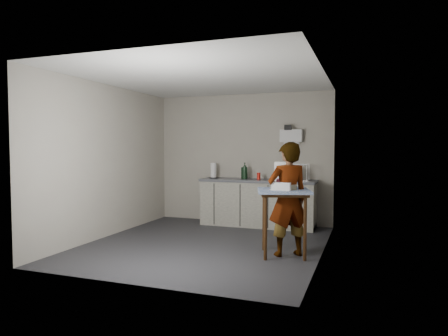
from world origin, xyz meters
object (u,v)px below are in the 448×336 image
(standing_man, at_px, (288,199))
(paper_towel, at_px, (213,171))
(kitchen_counter, at_px, (258,204))
(side_table, at_px, (284,198))
(soda_can, at_px, (259,176))
(dark_bottle, at_px, (243,173))
(dish_rack, at_px, (297,177))
(bakery_box, at_px, (282,183))
(soap_bottle, at_px, (245,171))

(standing_man, relative_size, paper_towel, 5.24)
(kitchen_counter, distance_m, side_table, 2.15)
(soda_can, height_order, dark_bottle, dark_bottle)
(dish_rack, bearing_deg, paper_towel, 179.37)
(paper_towel, height_order, bakery_box, bakery_box)
(soap_bottle, height_order, dark_bottle, soap_bottle)
(soda_can, bearing_deg, bakery_box, -65.97)
(kitchen_counter, xyz_separation_m, paper_towel, (-0.92, -0.01, 0.63))
(soap_bottle, bearing_deg, soda_can, -7.08)
(standing_man, distance_m, dish_rack, 1.91)
(side_table, xyz_separation_m, soap_bottle, (-1.16, 1.92, 0.26))
(side_table, distance_m, standing_man, 0.06)
(paper_towel, bearing_deg, soda_can, -1.24)
(soap_bottle, relative_size, paper_towel, 1.05)
(dark_bottle, bearing_deg, standing_man, -56.96)
(side_table, distance_m, paper_towel, 2.64)
(side_table, relative_size, soda_can, 7.14)
(soap_bottle, distance_m, dark_bottle, 0.07)
(standing_man, relative_size, dish_rack, 3.63)
(side_table, bearing_deg, dish_rack, 77.90)
(dish_rack, bearing_deg, bakery_box, -86.63)
(standing_man, bearing_deg, soda_can, -97.83)
(standing_man, xyz_separation_m, paper_towel, (-1.87, 1.91, 0.25))
(kitchen_counter, distance_m, dish_rack, 0.93)
(dish_rack, bearing_deg, soda_can, -179.84)
(standing_man, distance_m, paper_towel, 2.68)
(standing_man, bearing_deg, paper_towel, -79.51)
(kitchen_counter, height_order, soda_can, soda_can)
(kitchen_counter, bearing_deg, bakery_box, -65.75)
(paper_towel, bearing_deg, dark_bottle, 2.89)
(side_table, bearing_deg, kitchen_counter, 98.62)
(bakery_box, bearing_deg, soap_bottle, 118.71)
(dark_bottle, xyz_separation_m, paper_towel, (-0.61, -0.03, 0.03))
(dark_bottle, bearing_deg, dish_rack, -2.64)
(bakery_box, bearing_deg, dark_bottle, 119.48)
(side_table, bearing_deg, standing_man, -13.16)
(soap_bottle, bearing_deg, bakery_box, -59.49)
(soap_bottle, xyz_separation_m, bakery_box, (1.13, -1.92, -0.05))
(dark_bottle, bearing_deg, bakery_box, -58.72)
(paper_towel, relative_size, bakery_box, 0.80)
(kitchen_counter, height_order, dark_bottle, dark_bottle)
(dark_bottle, relative_size, bakery_box, 0.59)
(paper_towel, xyz_separation_m, dish_rack, (1.67, -0.02, -0.07))
(kitchen_counter, xyz_separation_m, bakery_box, (0.86, -1.92, 0.59))
(soda_can, bearing_deg, soap_bottle, 172.92)
(dish_rack, bearing_deg, standing_man, -84.14)
(kitchen_counter, bearing_deg, soap_bottle, 178.88)
(side_table, bearing_deg, bakery_box, 157.67)
(dish_rack, xyz_separation_m, bakery_box, (0.11, -1.89, 0.04))
(paper_towel, xyz_separation_m, bakery_box, (1.78, -1.91, -0.03))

